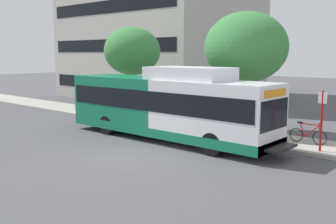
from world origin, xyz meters
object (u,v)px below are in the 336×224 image
at_px(transit_bus, 167,106).
at_px(bus_stop_sign_pole, 322,116).
at_px(bicycle_parked, 308,134).
at_px(street_tree_near_stop, 246,47).
at_px(street_tree_mid_block, 132,51).

distance_m(transit_bus, bus_stop_sign_pole, 7.15).
height_order(bicycle_parked, street_tree_near_stop, street_tree_near_stop).
distance_m(bus_stop_sign_pole, street_tree_near_stop, 6.09).
xyz_separation_m(transit_bus, street_tree_mid_block, (3.64, 6.29, 2.71)).
relative_size(bus_stop_sign_pole, street_tree_near_stop, 0.41).
distance_m(transit_bus, bicycle_parked, 6.78).
bearing_deg(street_tree_near_stop, transit_bus, 155.21).
distance_m(bicycle_parked, street_tree_near_stop, 5.71).
relative_size(bicycle_parked, street_tree_mid_block, 0.30).
bearing_deg(bicycle_parked, transit_bus, 118.84).
xyz_separation_m(transit_bus, street_tree_near_stop, (4.15, -1.92, 2.89)).
bearing_deg(street_tree_mid_block, street_tree_near_stop, -86.40).
bearing_deg(bicycle_parked, street_tree_mid_block, 88.05).
xyz_separation_m(bicycle_parked, street_tree_near_stop, (0.93, 3.94, 4.03)).
relative_size(bus_stop_sign_pole, bicycle_parked, 1.48).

